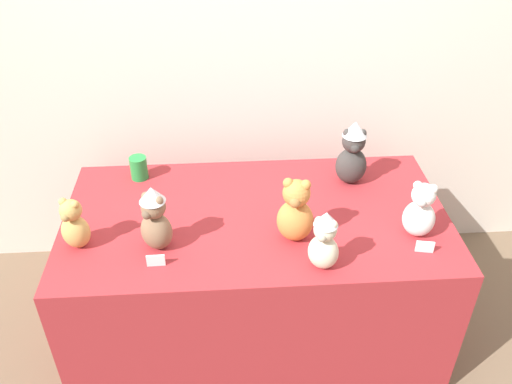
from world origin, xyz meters
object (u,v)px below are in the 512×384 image
display_table (256,275)px  teddy_bear_ginger (295,212)px  teddy_bear_charcoal (352,154)px  teddy_bear_cream (324,241)px  teddy_bear_snow (420,211)px  teddy_bear_mocha (155,219)px  teddy_bear_honey (74,225)px  party_cup_green (139,168)px

display_table → teddy_bear_ginger: size_ratio=5.75×
teddy_bear_charcoal → teddy_bear_cream: teddy_bear_charcoal is taller
teddy_bear_snow → teddy_bear_cream: size_ratio=0.98×
teddy_bear_mocha → teddy_bear_ginger: bearing=34.3°
teddy_bear_charcoal → teddy_bear_honey: (-1.17, -0.38, -0.05)m
teddy_bear_ginger → teddy_bear_cream: bearing=-49.5°
teddy_bear_snow → teddy_bear_honey: teddy_bear_snow is taller
teddy_bear_cream → party_cup_green: teddy_bear_cream is taller
teddy_bear_ginger → teddy_bear_cream: teddy_bear_ginger is taller
teddy_bear_ginger → teddy_bear_mocha: 0.55m
teddy_bear_charcoal → teddy_bear_mocha: (-0.85, -0.41, -0.01)m
teddy_bear_snow → teddy_bear_mocha: 1.05m
party_cup_green → display_table: bearing=-31.6°
teddy_bear_charcoal → teddy_bear_honey: bearing=-157.9°
teddy_bear_mocha → party_cup_green: bearing=136.8°
display_table → party_cup_green: party_cup_green is taller
teddy_bear_ginger → teddy_bear_charcoal: teddy_bear_charcoal is taller
teddy_bear_cream → party_cup_green: bearing=165.9°
display_table → teddy_bear_mocha: (-0.40, -0.18, 0.49)m
teddy_bear_snow → party_cup_green: 1.27m
teddy_bear_snow → party_cup_green: size_ratio=2.28×
teddy_bear_cream → party_cup_green: size_ratio=2.34×
party_cup_green → teddy_bear_mocha: bearing=-75.9°
teddy_bear_snow → teddy_bear_honey: 1.36m
teddy_bear_ginger → teddy_bear_cream: (0.08, -0.17, -0.01)m
teddy_bear_ginger → teddy_bear_cream: 0.19m
teddy_bear_charcoal → teddy_bear_honey: size_ratio=1.39×
teddy_bear_charcoal → display_table: bearing=-149.3°
teddy_bear_ginger → teddy_bear_honey: teddy_bear_ginger is taller
teddy_bear_honey → teddy_bear_ginger: bearing=21.5°
teddy_bear_honey → party_cup_green: size_ratio=2.05×
teddy_bear_ginger → teddy_bear_mocha: bearing=-164.3°
display_table → teddy_bear_mocha: bearing=-155.8°
party_cup_green → teddy_bear_charcoal: bearing=-5.8°
display_table → teddy_bear_mocha: teddy_bear_mocha is taller
display_table → teddy_bear_charcoal: 0.72m
teddy_bear_ginger → teddy_bear_cream: size_ratio=1.11×
display_table → teddy_bear_honey: size_ratio=7.30×
teddy_bear_mocha → teddy_bear_cream: 0.65m
teddy_bear_cream → teddy_bear_snow: bearing=48.6°
teddy_bear_snow → teddy_bear_ginger: 0.50m
teddy_bear_cream → teddy_bear_honey: bearing=-163.9°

